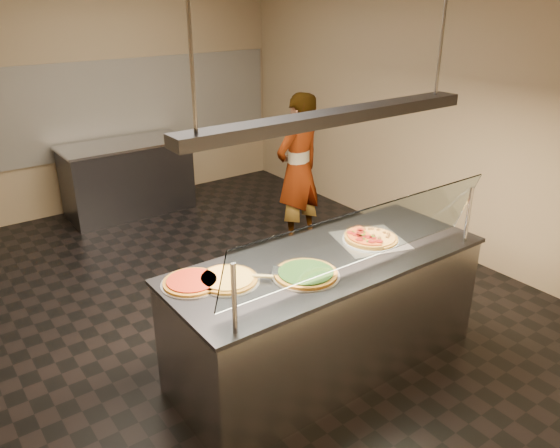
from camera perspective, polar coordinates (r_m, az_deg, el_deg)
ground at (r=5.40m, az=-5.65°, el=-7.08°), size 5.00×6.00×0.02m
wall_back at (r=7.53m, az=-18.25°, el=12.92°), size 5.00×0.02×3.00m
wall_front at (r=2.80m, az=26.47°, el=-4.91°), size 5.00×0.02×3.00m
wall_right at (r=6.41m, az=13.85°, el=11.75°), size 0.02×6.00×3.00m
tile_band at (r=7.54m, az=-17.98°, el=11.40°), size 4.90×0.02×1.20m
serving_counter at (r=4.19m, az=4.85°, el=-9.21°), size 2.41×0.94×0.93m
sneeze_guard at (r=3.61m, az=8.80°, el=-1.30°), size 2.17×0.18×0.54m
perforated_tray at (r=4.26m, az=9.39°, el=-1.63°), size 0.62×0.62×0.01m
half_pizza_pepperoni at (r=4.18m, az=8.46°, el=-1.61°), size 0.32×0.45×0.05m
half_pizza_sausage at (r=4.32m, az=10.34°, el=-1.05°), size 0.32×0.45×0.04m
pizza_spinach at (r=3.70m, az=2.68°, el=-5.18°), size 0.46×0.46×0.03m
pizza_cheese at (r=3.65m, az=-5.55°, el=-5.71°), size 0.43×0.43×0.03m
pizza_tomato at (r=3.65m, az=-9.20°, el=-5.99°), size 0.41×0.41×0.03m
pizza_spatula at (r=3.67m, az=-1.10°, el=-5.17°), size 0.29×0.17×0.02m
prep_table at (r=7.37m, az=-15.61°, el=4.68°), size 1.60×0.74×0.93m
worker at (r=6.10m, az=1.92°, el=5.64°), size 0.69×0.51×1.72m
heat_lamp_housing at (r=3.62m, az=5.65°, el=11.06°), size 2.30×0.18×0.08m
lamp_rod_left at (r=2.97m, az=-9.39°, el=18.88°), size 0.02×0.02×1.01m
lamp_rod_right at (r=4.27m, az=16.71°, el=19.51°), size 0.02×0.02×1.01m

